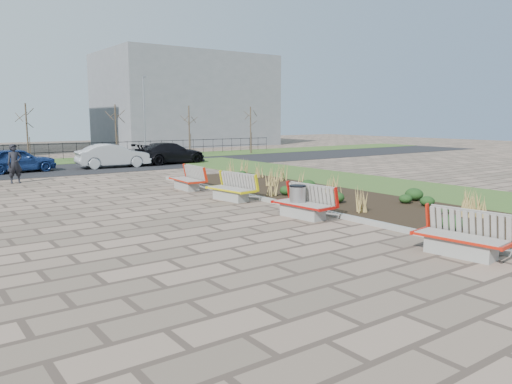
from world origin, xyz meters
TOP-DOWN VIEW (x-y plane):
  - ground at (0.00, 0.00)m, footprint 120.00×120.00m
  - planting_bed at (6.25, 5.00)m, footprint 4.50×18.00m
  - planting_curb at (3.92, 5.00)m, footprint 0.16×18.00m
  - grass_verge_near at (11.00, 5.00)m, footprint 5.00×38.00m
  - grass_verge_far at (0.00, 28.00)m, footprint 80.00×5.00m
  - road at (0.00, 22.00)m, footprint 80.00×7.00m
  - bench_a at (3.00, -2.80)m, footprint 1.17×2.20m
  - bench_b at (3.00, 2.59)m, footprint 1.07×2.17m
  - bench_c at (3.00, 6.71)m, footprint 1.15×2.20m
  - bench_d at (3.00, 10.21)m, footprint 1.03×2.15m
  - litter_bin at (2.97, 2.80)m, footprint 0.51×0.51m
  - pedestrian at (-2.58, 16.94)m, footprint 0.71×0.49m
  - car_blue at (-1.57, 21.87)m, footprint 4.27×2.06m
  - car_silver at (3.89, 21.50)m, footprint 4.54×1.86m
  - car_black at (7.93, 21.71)m, footprint 5.06×2.37m
  - tree_c at (0.00, 26.50)m, footprint 1.40×1.40m
  - tree_d at (6.00, 26.50)m, footprint 1.40×1.40m
  - tree_e at (12.00, 26.50)m, footprint 1.40×1.40m
  - tree_f at (18.00, 26.50)m, footprint 1.40×1.40m
  - lamp_east at (8.00, 26.00)m, footprint 0.24×0.60m
  - railing_fence at (0.00, 29.50)m, footprint 44.00×0.10m
  - building_grey at (20.00, 42.00)m, footprint 18.00×12.00m

SIDE VIEW (x-z plane):
  - ground at x=0.00m, z-range 0.00..0.00m
  - road at x=0.00m, z-range 0.00..0.02m
  - grass_verge_near at x=11.00m, z-range 0.00..0.04m
  - grass_verge_far at x=0.00m, z-range 0.00..0.04m
  - planting_bed at x=6.25m, z-range 0.00..0.10m
  - planting_curb at x=3.92m, z-range 0.00..0.15m
  - litter_bin at x=2.97m, z-range 0.00..0.99m
  - bench_a at x=3.00m, z-range 0.00..1.00m
  - bench_b at x=3.00m, z-range 0.00..1.00m
  - bench_c at x=3.00m, z-range 0.00..1.00m
  - bench_d at x=3.00m, z-range 0.00..1.00m
  - railing_fence at x=0.00m, z-range 0.04..1.24m
  - car_blue at x=-1.57m, z-range 0.02..1.42m
  - car_black at x=7.93m, z-range 0.02..1.45m
  - car_silver at x=3.89m, z-range 0.02..1.48m
  - pedestrian at x=-2.58m, z-range 0.00..1.88m
  - tree_c at x=0.00m, z-range 0.04..4.04m
  - tree_d at x=6.00m, z-range 0.04..4.04m
  - tree_e at x=12.00m, z-range 0.04..4.04m
  - tree_f at x=18.00m, z-range 0.04..4.04m
  - lamp_east at x=8.00m, z-range 0.04..6.04m
  - building_grey at x=20.00m, z-range 0.00..10.00m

